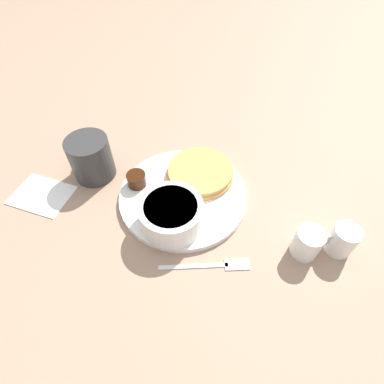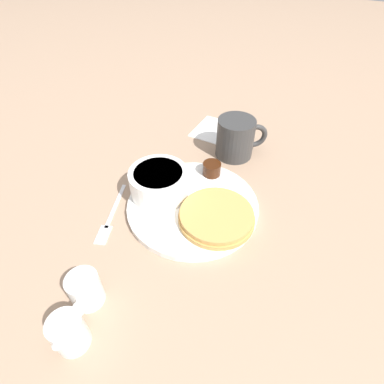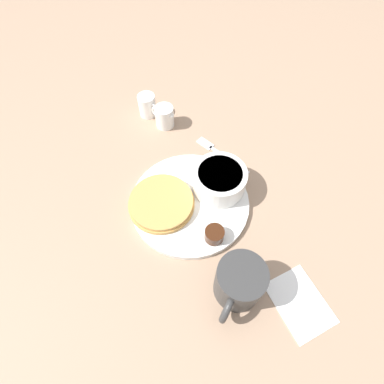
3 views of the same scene
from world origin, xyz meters
name	(u,v)px [view 1 (image 1 of 3)]	position (x,y,z in m)	size (l,w,h in m)	color
ground_plane	(183,197)	(0.00, 0.00, 0.00)	(4.00, 4.00, 0.00)	#9E7F66
plate	(183,195)	(0.00, 0.00, 0.01)	(0.24, 0.24, 0.01)	white
pancake_stack	(200,172)	(0.02, 0.05, 0.02)	(0.13, 0.13, 0.02)	tan
bowl	(170,213)	(0.00, -0.07, 0.04)	(0.11, 0.11, 0.05)	white
syrup_cup	(137,178)	(-0.09, 0.00, 0.02)	(0.04, 0.04, 0.03)	#38190A
butter_ramekin	(158,224)	(-0.02, -0.09, 0.03)	(0.04, 0.04, 0.04)	white
coffee_mug	(91,157)	(-0.19, 0.02, 0.04)	(0.08, 0.10, 0.09)	#333333
creamer_pitcher_near	(308,243)	(0.23, -0.06, 0.03)	(0.06, 0.04, 0.05)	white
creamer_pitcher_far	(342,240)	(0.28, -0.04, 0.03)	(0.06, 0.04, 0.06)	white
fork	(215,265)	(0.09, -0.12, 0.00)	(0.14, 0.06, 0.00)	silver
napkin	(42,195)	(-0.26, -0.07, 0.00)	(0.11, 0.09, 0.00)	white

